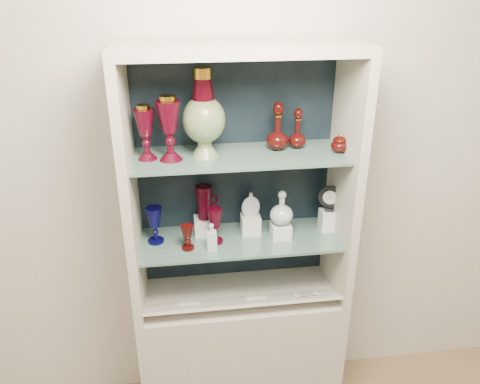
{
  "coord_description": "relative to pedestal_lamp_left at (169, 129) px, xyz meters",
  "views": [
    {
      "loc": [
        -0.26,
        -0.35,
        2.17
      ],
      "look_at": [
        0.0,
        1.53,
        1.3
      ],
      "focal_mm": 35.0,
      "sensor_mm": 36.0,
      "label": 1
    }
  ],
  "objects": [
    {
      "name": "wall_back",
      "position": [
        0.29,
        0.22,
        -0.21
      ],
      "size": [
        3.5,
        0.02,
        2.8
      ],
      "primitive_type": "cube",
      "color": "beige",
      "rests_on": "ground"
    },
    {
      "name": "cabinet_base",
      "position": [
        0.29,
        0.0,
        -1.23
      ],
      "size": [
        1.0,
        0.4,
        0.75
      ],
      "primitive_type": "cube",
      "color": "beige",
      "rests_on": "ground"
    },
    {
      "name": "cabinet_back_panel",
      "position": [
        0.29,
        0.19,
        -0.28
      ],
      "size": [
        0.98,
        0.02,
        1.15
      ],
      "primitive_type": "cube",
      "color": "black",
      "rests_on": "cabinet_base"
    },
    {
      "name": "cabinet_side_left",
      "position": [
        -0.19,
        0.0,
        -0.28
      ],
      "size": [
        0.04,
        0.4,
        1.15
      ],
      "primitive_type": "cube",
      "color": "beige",
      "rests_on": "cabinet_base"
    },
    {
      "name": "cabinet_side_right",
      "position": [
        0.77,
        0.0,
        -0.28
      ],
      "size": [
        0.04,
        0.4,
        1.15
      ],
      "primitive_type": "cube",
      "color": "beige",
      "rests_on": "cabinet_base"
    },
    {
      "name": "cabinet_top_cap",
      "position": [
        0.29,
        0.0,
        0.31
      ],
      "size": [
        1.0,
        0.4,
        0.04
      ],
      "primitive_type": "cube",
      "color": "beige",
      "rests_on": "cabinet_side_left"
    },
    {
      "name": "shelf_lower",
      "position": [
        0.29,
        0.02,
        -0.56
      ],
      "size": [
        0.92,
        0.34,
        0.01
      ],
      "primitive_type": "cube",
      "color": "slate",
      "rests_on": "cabinet_side_left"
    },
    {
      "name": "shelf_upper",
      "position": [
        0.29,
        0.02,
        -0.14
      ],
      "size": [
        0.92,
        0.34,
        0.01
      ],
      "primitive_type": "cube",
      "color": "slate",
      "rests_on": "cabinet_side_left"
    },
    {
      "name": "label_ledge",
      "position": [
        0.29,
        -0.11,
        -0.83
      ],
      "size": [
        0.92,
        0.17,
        0.09
      ],
      "primitive_type": "cube",
      "rotation": [
        -0.44,
        0.0,
        0.0
      ],
      "color": "beige",
      "rests_on": "cabinet_base"
    },
    {
      "name": "label_card_0",
      "position": [
        0.59,
        -0.11,
        -0.81
      ],
      "size": [
        0.1,
        0.06,
        0.03
      ],
      "primitive_type": "cube",
      "rotation": [
        -0.44,
        0.0,
        0.0
      ],
      "color": "white",
      "rests_on": "label_ledge"
    },
    {
      "name": "label_card_1",
      "position": [
        0.35,
        -0.11,
        -0.81
      ],
      "size": [
        0.1,
        0.06,
        0.03
      ],
      "primitive_type": "cube",
      "rotation": [
        -0.44,
        0.0,
        0.0
      ],
      "color": "white",
      "rests_on": "label_ledge"
    },
    {
      "name": "label_card_2",
      "position": [
        0.04,
        -0.11,
        -0.81
      ],
      "size": [
        0.1,
        0.06,
        0.03
      ],
      "primitive_type": "cube",
      "rotation": [
        -0.44,
        0.0,
        0.0
      ],
      "color": "white",
      "rests_on": "label_ledge"
    },
    {
      "name": "label_card_3",
      "position": [
        0.6,
        -0.11,
        -0.81
      ],
      "size": [
        0.1,
        0.06,
        0.03
      ],
      "primitive_type": "cube",
      "rotation": [
        -0.44,
        0.0,
        0.0
      ],
      "color": "white",
      "rests_on": "label_ledge"
    },
    {
      "name": "pedestal_lamp_left",
      "position": [
        0.0,
        0.0,
        0.0
      ],
      "size": [
        0.11,
        0.11,
        0.27
      ],
      "primitive_type": null,
      "rotation": [
        0.0,
        0.0,
        -0.07
      ],
      "color": "#470616",
      "rests_on": "shelf_upper"
    },
    {
      "name": "pedestal_lamp_right",
      "position": [
        -0.1,
        0.02,
        -0.02
      ],
      "size": [
        0.12,
        0.12,
        0.23
      ],
      "primitive_type": null,
      "rotation": [
        0.0,
        0.0,
        0.4
      ],
      "color": "#470616",
      "rests_on": "shelf_upper"
    },
    {
      "name": "enamel_urn",
      "position": [
        0.15,
        0.03,
        0.05
      ],
      "size": [
        0.23,
        0.23,
        0.37
      ],
      "primitive_type": null,
      "rotation": [
        0.0,
        0.0,
        -0.32
      ],
      "color": "#0F4D1F",
      "rests_on": "shelf_upper"
    },
    {
      "name": "ruby_decanter_a",
      "position": [
        0.56,
        0.08,
        -0.03
      ],
      "size": [
        0.08,
        0.08,
        0.2
      ],
      "primitive_type": null,
      "rotation": [
        0.0,
        0.0,
        0.07
      ],
      "color": "#430C09",
      "rests_on": "shelf_upper"
    },
    {
      "name": "ruby_decanter_b",
      "position": [
        0.47,
        0.07,
        -0.02
      ],
      "size": [
        0.1,
        0.1,
        0.23
      ],
      "primitive_type": null,
      "rotation": [
        0.0,
        0.0,
        0.06
      ],
      "color": "#430C09",
      "rests_on": "shelf_upper"
    },
    {
      "name": "lidded_bowl",
      "position": [
        0.73,
        -0.01,
        -0.09
      ],
      "size": [
        0.1,
        0.1,
        0.09
      ],
      "primitive_type": null,
      "rotation": [
        0.0,
        0.0,
        -0.29
      ],
      "color": "#430C09",
      "rests_on": "shelf_upper"
    },
    {
      "name": "cobalt_goblet",
      "position": [
        -0.09,
        0.04,
        -0.47
      ],
      "size": [
        0.09,
        0.09,
        0.18
      ],
      "primitive_type": null,
      "rotation": [
        0.0,
        0.0,
        0.22
      ],
      "color": "#08073F",
      "rests_on": "shelf_lower"
    },
    {
      "name": "ruby_goblet_tall",
      "position": [
        0.18,
        0.0,
        -0.47
      ],
      "size": [
        0.08,
        0.08,
        0.17
      ],
      "primitive_type": null,
      "rotation": [
        0.0,
        0.0,
        0.1
      ],
      "color": "#470616",
      "rests_on": "shelf_lower"
    },
    {
      "name": "ruby_goblet_small",
      "position": [
        0.05,
        -0.04,
        -0.5
      ],
      "size": [
        0.07,
        0.07,
        0.12
      ],
      "primitive_type": null,
      "rotation": [
        0.0,
        0.0,
        0.11
      ],
      "color": "#430C09",
      "rests_on": "shelf_lower"
    },
    {
      "name": "riser_ruby_pitcher",
      "position": [
        0.14,
        0.1,
        -0.52
      ],
      "size": [
        0.1,
        0.1,
        0.08
      ],
      "primitive_type": "cube",
      "color": "silver",
      "rests_on": "shelf_lower"
    },
    {
      "name": "ruby_pitcher",
      "position": [
        0.14,
        0.1,
        -0.39
      ],
      "size": [
        0.13,
        0.08,
        0.17
      ],
      "primitive_type": null,
      "rotation": [
        0.0,
        0.0,
        0.02
      ],
      "color": "#470616",
      "rests_on": "riser_ruby_pitcher"
    },
    {
      "name": "clear_square_bottle",
      "position": [
        0.16,
        -0.06,
        -0.49
      ],
      "size": [
        0.05,
        0.05,
        0.13
      ],
      "primitive_type": null,
      "rotation": [
        0.0,
        0.0,
        0.03
      ],
      "color": "#ABBAC6",
      "rests_on": "shelf_lower"
    },
    {
      "name": "riser_flat_flask",
      "position": [
        0.36,
        0.07,
        -0.51
      ],
      "size": [
        0.09,
        0.09,
        0.09
      ],
      "primitive_type": "cube",
      "color": "silver",
      "rests_on": "shelf_lower"
    },
    {
      "name": "flat_flask",
      "position": [
        0.36,
        0.07,
        -0.4
      ],
      "size": [
        0.09,
        0.04,
        0.12
      ],
      "primitive_type": null,
      "rotation": [
        0.0,
        0.0,
        0.09
      ],
      "color": "silver",
      "rests_on": "riser_flat_flask"
    },
    {
      "name": "riser_clear_round_decanter",
      "position": [
        0.49,
        0.01,
        -0.52
      ],
      "size": [
        0.09,
        0.09,
        0.07
      ],
      "primitive_type": "cube",
      "color": "silver",
      "rests_on": "shelf_lower"
    },
    {
      "name": "clear_round_decanter",
      "position": [
        0.49,
        0.01,
        -0.41
      ],
      "size": [
        0.12,
        0.12,
        0.16
      ],
      "primitive_type": null,
      "rotation": [
        0.0,
        0.0,
        0.15
      ],
      "color": "#ABBAC6",
      "rests_on": "riser_clear_round_decanter"
    },
    {
      "name": "riser_cameo_medallion",
      "position": [
        0.73,
        0.06,
        -0.51
      ],
      "size": [
        0.08,
        0.08,
        0.1
      ],
      "primitive_type": "cube",
      "color": "silver",
      "rests_on": "shelf_lower"
    },
    {
      "name": "cameo_medallion",
      "position": [
        0.73,
        0.06,
        -0.39
      ],
      "size": [
        0.12,
        0.08,
        0.13
      ],
      "primitive_type": null,
      "rotation": [
        0.0,
        0.0,
        -0.34
      ],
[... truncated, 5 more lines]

